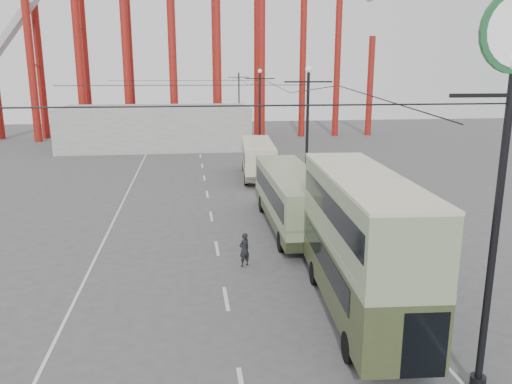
{
  "coord_description": "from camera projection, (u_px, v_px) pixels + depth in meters",
  "views": [
    {
      "loc": [
        -2.33,
        -14.51,
        8.82
      ],
      "look_at": [
        1.01,
        9.73,
        3.0
      ],
      "focal_mm": 35.0,
      "sensor_mm": 36.0,
      "label": 1
    }
  ],
  "objects": [
    {
      "name": "road_markings",
      "position": [
        211.0,
        202.0,
        35.21
      ],
      "size": [
        12.52,
        120.0,
        0.01
      ],
      "color": "silver",
      "rests_on": "ground"
    },
    {
      "name": "lamp_post_far",
      "position": [
        260.0,
        112.0,
        54.55
      ],
      "size": [
        3.2,
        0.44,
        9.32
      ],
      "color": "black",
      "rests_on": "ground"
    },
    {
      "name": "single_decker_cream",
      "position": [
        258.0,
        158.0,
        43.18
      ],
      "size": [
        3.34,
        10.11,
        3.09
      ],
      "rotation": [
        0.0,
        0.0,
        -0.08
      ],
      "color": "beige",
      "rests_on": "ground"
    },
    {
      "name": "lamp_post_near",
      "position": [
        509.0,
        113.0,
        12.37
      ],
      "size": [
        3.2,
        0.44,
        10.8
      ],
      "color": "black",
      "rests_on": "ground"
    },
    {
      "name": "ground",
      "position": [
        266.0,
        350.0,
        16.34
      ],
      "size": [
        160.0,
        160.0,
        0.0
      ],
      "primitive_type": "plane",
      "color": "#4D4D4F",
      "rests_on": "ground"
    },
    {
      "name": "single_decker_green",
      "position": [
        291.0,
        196.0,
        28.91
      ],
      "size": [
        2.92,
        11.88,
        3.34
      ],
      "rotation": [
        0.0,
        0.0,
        -0.02
      ],
      "color": "gray",
      "rests_on": "ground"
    },
    {
      "name": "double_decker_bus",
      "position": [
        361.0,
        238.0,
        18.14
      ],
      "size": [
        3.2,
        10.11,
        5.35
      ],
      "rotation": [
        0.0,
        0.0,
        -0.07
      ],
      "color": "#353D20",
      "rests_on": "ground"
    },
    {
      "name": "lamp_post_mid",
      "position": [
        307.0,
        137.0,
        33.34
      ],
      "size": [
        3.2,
        0.44,
        9.32
      ],
      "color": "black",
      "rests_on": "ground"
    },
    {
      "name": "fairground_shed",
      "position": [
        157.0,
        127.0,
        60.26
      ],
      "size": [
        22.0,
        10.0,
        5.0
      ],
      "primitive_type": "cube",
      "color": "gray",
      "rests_on": "ground"
    },
    {
      "name": "lamp_post_distant",
      "position": [
        239.0,
        102.0,
        75.75
      ],
      "size": [
        3.2,
        0.44,
        9.32
      ],
      "color": "black",
      "rests_on": "ground"
    },
    {
      "name": "pedestrian",
      "position": [
        244.0,
        250.0,
        23.29
      ],
      "size": [
        0.71,
        0.65,
        1.62
      ],
      "primitive_type": "imported",
      "rotation": [
        0.0,
        0.0,
        3.74
      ],
      "color": "black",
      "rests_on": "ground"
    }
  ]
}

